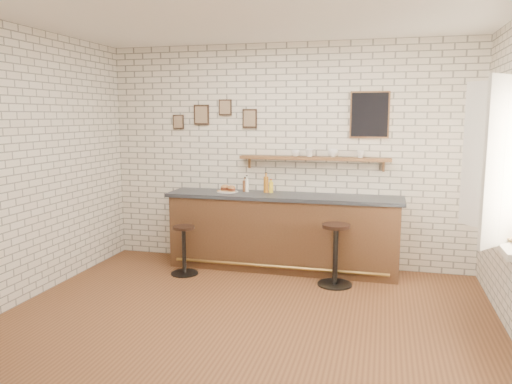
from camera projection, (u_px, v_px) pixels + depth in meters
ground at (247, 317)px, 5.10m from camera, size 5.00×5.00×0.00m
bar_counter at (283, 232)px, 6.64m from camera, size 3.10×0.65×1.01m
sandwich_plate at (227, 192)px, 6.79m from camera, size 0.28×0.28×0.01m
ciabatta_sandwich at (228, 188)px, 6.78m from camera, size 0.26×0.20×0.08m
potato_chips at (226, 191)px, 6.79m from camera, size 0.25×0.18×0.00m
bitters_bottle_brown at (245, 186)px, 6.81m from camera, size 0.06×0.06×0.20m
bitters_bottle_white at (247, 185)px, 6.80m from camera, size 0.06×0.06×0.23m
bitters_bottle_amber at (266, 184)px, 6.73m from camera, size 0.07×0.07×0.28m
condiment_bottle_yellow at (271, 187)px, 6.72m from camera, size 0.06×0.06×0.19m
bar_stool_left at (184, 248)px, 6.44m from camera, size 0.35×0.35×0.64m
bar_stool_right at (335, 253)px, 6.00m from camera, size 0.45×0.45×0.76m
wall_shelf at (314, 158)px, 6.60m from camera, size 2.00×0.18×0.18m
shelf_cup_a at (296, 153)px, 6.64m from camera, size 0.15×0.15×0.09m
shelf_cup_b at (310, 153)px, 6.60m from camera, size 0.16×0.16×0.10m
shelf_cup_c at (333, 153)px, 6.52m from camera, size 0.16×0.16×0.11m
shelf_cup_d at (361, 154)px, 6.43m from camera, size 0.12×0.12×0.09m
back_wall_decor at (302, 115)px, 6.63m from camera, size 2.96×0.02×0.56m
window_sill at (502, 239)px, 4.66m from camera, size 0.20×1.35×0.06m
casement_window at (503, 159)px, 4.55m from camera, size 0.40×1.30×1.56m
book_lower at (503, 238)px, 4.54m from camera, size 0.18×0.23×0.02m
book_upper at (502, 235)px, 4.57m from camera, size 0.29×0.29×0.02m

